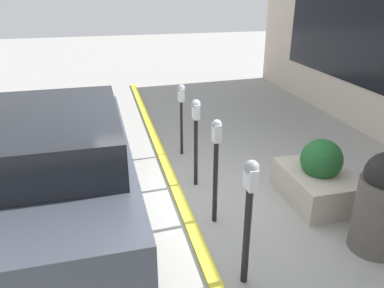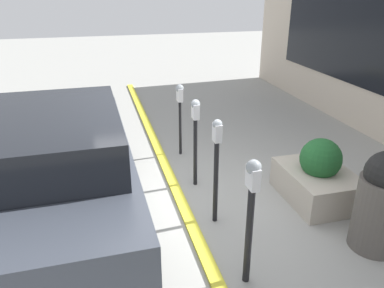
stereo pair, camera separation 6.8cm
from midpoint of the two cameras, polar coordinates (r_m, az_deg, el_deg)
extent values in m
plane|color=#999993|center=(5.65, -1.16, -8.92)|extent=(40.00, 40.00, 0.00)
cube|color=gold|center=(5.63, -1.96, -8.86)|extent=(14.41, 0.16, 0.04)
cube|color=black|center=(9.67, 20.87, 16.34)|extent=(4.32, 0.02, 2.28)
cylinder|color=black|center=(4.06, 8.15, -13.80)|extent=(0.08, 0.08, 1.16)
cube|color=silver|center=(3.68, 8.76, -5.10)|extent=(0.18, 0.09, 0.23)
sphere|color=gray|center=(3.63, 8.87, -3.51)|extent=(0.15, 0.15, 0.15)
cylinder|color=black|center=(4.97, 3.25, -5.90)|extent=(0.07, 0.07, 1.18)
cube|color=silver|center=(4.67, 3.44, 1.71)|extent=(0.14, 0.09, 0.23)
sphere|color=gray|center=(4.63, 3.48, 3.05)|extent=(0.12, 0.12, 0.12)
cylinder|color=black|center=(5.88, 0.18, -1.32)|extent=(0.06, 0.06, 1.13)
cube|color=silver|center=(5.63, 0.18, 4.99)|extent=(0.16, 0.09, 0.23)
sphere|color=gray|center=(5.59, 0.19, 6.12)|extent=(0.14, 0.14, 0.14)
cylinder|color=black|center=(6.99, -2.09, 2.42)|extent=(0.05, 0.05, 1.05)
cube|color=silver|center=(6.79, -2.17, 7.50)|extent=(0.17, 0.09, 0.24)
sphere|color=gray|center=(6.76, -2.18, 8.47)|extent=(0.15, 0.15, 0.15)
cube|color=#B2A899|center=(5.94, 18.17, -5.90)|extent=(1.23, 0.93, 0.47)
sphere|color=#1E5628|center=(5.75, 18.70, -2.14)|extent=(0.60, 0.60, 0.60)
cube|color=#383D47|center=(5.30, -20.22, -4.34)|extent=(4.58, 1.99, 0.72)
cube|color=black|center=(4.89, -21.37, 1.23)|extent=(2.39, 1.73, 0.53)
cylinder|color=black|center=(6.70, -11.46, -0.87)|extent=(0.65, 0.23, 0.65)
cylinder|color=black|center=(6.87, -26.33, -2.34)|extent=(0.65, 0.23, 0.65)
cylinder|color=black|center=(4.27, -8.57, -16.07)|extent=(0.65, 0.23, 0.65)
cylinder|color=#514C47|center=(5.07, 26.25, -9.52)|extent=(0.59, 0.59, 0.94)
camera|label=1|loc=(0.03, 89.63, 0.16)|focal=35.00mm
camera|label=2|loc=(0.03, -90.37, -0.16)|focal=35.00mm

